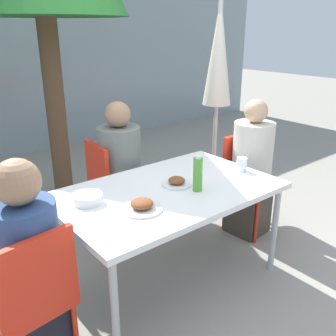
% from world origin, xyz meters
% --- Properties ---
extents(ground_plane, '(24.00, 24.00, 0.00)m').
position_xyz_m(ground_plane, '(0.00, 0.00, 0.00)').
color(ground_plane, gray).
extents(dining_table, '(1.49, 0.93, 0.73)m').
position_xyz_m(dining_table, '(0.00, 0.00, 0.68)').
color(dining_table, white).
rests_on(dining_table, ground).
extents(chair_left, '(0.44, 0.44, 0.87)m').
position_xyz_m(chair_left, '(-1.04, -0.21, 0.51)').
color(chair_left, red).
rests_on(chair_left, ground).
extents(person_left, '(0.33, 0.33, 1.19)m').
position_xyz_m(person_left, '(-1.00, -0.12, 0.57)').
color(person_left, black).
rests_on(person_left, ground).
extents(chair_right, '(0.43, 0.43, 0.87)m').
position_xyz_m(chair_right, '(1.04, 0.17, 0.51)').
color(chair_right, red).
rests_on(chair_right, ground).
extents(person_right, '(0.34, 0.34, 1.21)m').
position_xyz_m(person_right, '(1.00, 0.09, 0.57)').
color(person_right, '#473D33').
rests_on(person_right, ground).
extents(chair_far, '(0.44, 0.44, 0.87)m').
position_xyz_m(chair_far, '(-0.01, 0.77, 0.51)').
color(chair_far, red).
rests_on(chair_far, ground).
extents(person_far, '(0.35, 0.35, 1.21)m').
position_xyz_m(person_far, '(0.07, 0.72, 0.57)').
color(person_far, black).
rests_on(person_far, ground).
extents(closed_umbrella, '(0.36, 0.36, 2.03)m').
position_xyz_m(closed_umbrella, '(1.27, 0.79, 1.39)').
color(closed_umbrella, '#333333').
rests_on(closed_umbrella, ground).
extents(plate_0, '(0.25, 0.25, 0.07)m').
position_xyz_m(plate_0, '(-0.31, -0.14, 0.75)').
color(plate_0, white).
rests_on(plate_0, dining_table).
extents(plate_1, '(0.21, 0.21, 0.06)m').
position_xyz_m(plate_1, '(0.09, 0.01, 0.75)').
color(plate_1, white).
rests_on(plate_1, dining_table).
extents(bottle, '(0.06, 0.06, 0.25)m').
position_xyz_m(bottle, '(0.13, -0.15, 0.85)').
color(bottle, '#51A338').
rests_on(bottle, dining_table).
extents(drinking_cup, '(0.08, 0.08, 0.10)m').
position_xyz_m(drinking_cup, '(0.65, -0.08, 0.78)').
color(drinking_cup, white).
rests_on(drinking_cup, dining_table).
extents(salad_bowl, '(0.19, 0.19, 0.06)m').
position_xyz_m(salad_bowl, '(-0.52, 0.15, 0.76)').
color(salad_bowl, white).
rests_on(salad_bowl, dining_table).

